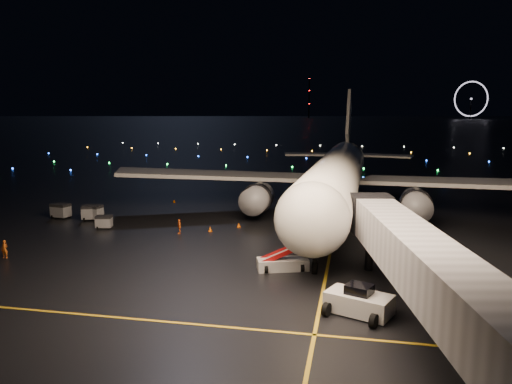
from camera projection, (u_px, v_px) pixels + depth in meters
ground at (336, 130)px, 332.48m from camera, size 2000.00×2000.00×0.00m
lane_centre at (334, 235)px, 54.56m from camera, size 0.25×80.00×0.02m
lane_cross at (63, 313)px, 33.71m from camera, size 60.00×0.25×0.02m
airliner at (339, 149)px, 65.31m from camera, size 61.65×58.75×16.97m
pushback_tug at (359, 299)px, 33.37m from camera, size 4.83×3.74×2.05m
belt_loader at (283, 252)px, 42.54m from camera, size 6.59×3.60×3.09m
crew_a at (5, 249)px, 46.01m from camera, size 0.65×0.46×1.68m
crew_c at (179, 227)px, 55.03m from camera, size 0.69×1.02×1.61m
safety_cone_0 at (210, 229)px, 56.08m from camera, size 0.61×0.61×0.55m
safety_cone_1 at (255, 209)px, 67.43m from camera, size 0.49×0.49×0.44m
safety_cone_2 at (239, 225)px, 58.18m from camera, size 0.48×0.48×0.51m
safety_cone_3 at (174, 201)px, 73.54m from camera, size 0.47×0.47×0.46m
ferris_wheel at (471, 100)px, 701.12m from camera, size 49.33×16.80×52.00m
radio_mast at (309, 97)px, 764.41m from camera, size 1.80×1.80×64.00m
taxiway_lights at (307, 156)px, 144.87m from camera, size 164.00×92.00×0.36m
baggage_cart_0 at (104, 222)px, 57.47m from camera, size 2.00×1.61×1.50m
baggage_cart_1 at (91, 213)px, 61.84m from camera, size 2.57×2.21×1.84m
baggage_cart_2 at (93, 213)px, 61.99m from camera, size 2.31×1.75×1.82m
baggage_cart_3 at (61, 211)px, 62.94m from camera, size 2.38×1.86×1.83m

